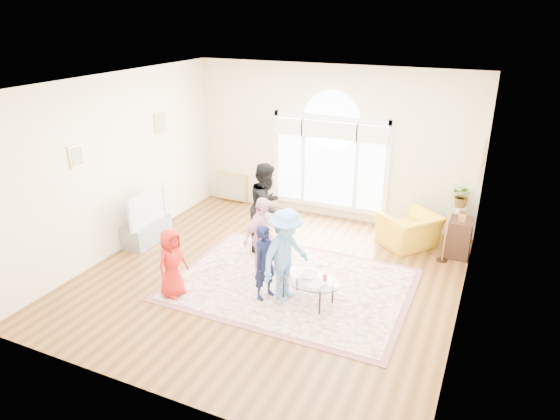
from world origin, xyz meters
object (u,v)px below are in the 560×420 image
at_px(tv_console, 147,232).
at_px(coffee_table, 308,280).
at_px(television, 144,206).
at_px(area_rug, 291,284).
at_px(armchair, 410,230).

distance_m(tv_console, coffee_table, 3.70).
bearing_deg(television, tv_console, 180.00).
relative_size(area_rug, coffee_table, 3.15).
bearing_deg(tv_console, area_rug, -6.33).
xyz_separation_m(television, armchair, (4.63, 1.90, -0.42)).
bearing_deg(coffee_table, armchair, 80.63).
bearing_deg(coffee_table, tv_console, -179.61).
distance_m(tv_console, armchair, 5.01).
height_order(area_rug, coffee_table, coffee_table).
height_order(tv_console, armchair, armchair).
distance_m(coffee_table, armchair, 2.82).
bearing_deg(coffee_table, area_rug, 151.40).
bearing_deg(area_rug, coffee_table, -40.39).
bearing_deg(armchair, television, -29.34).
height_order(tv_console, television, television).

